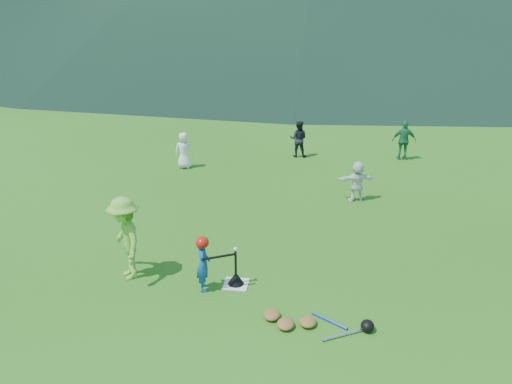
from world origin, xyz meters
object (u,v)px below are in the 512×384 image
fielder_d (357,181)px  batting_tee (236,278)px  home_plate (236,284)px  fielder_c (404,140)px  adult_coach (125,238)px  fielder_b (298,139)px  fielder_a (184,150)px  equipment_pile (308,322)px  batter_child (203,264)px

fielder_d → batting_tee: size_ratio=1.58×
home_plate → fielder_c: 9.47m
adult_coach → fielder_b: size_ratio=1.32×
fielder_a → fielder_d: bearing=150.9°
adult_coach → fielder_b: (2.63, 8.39, -0.19)m
home_plate → fielder_d: fielder_d is taller
home_plate → fielder_b: (0.56, 8.38, 0.60)m
adult_coach → batting_tee: 2.19m
adult_coach → batting_tee: size_ratio=2.38×
adult_coach → fielder_a: adult_coach is taller
home_plate → adult_coach: adult_coach is taller
fielder_a → fielder_c: 7.18m
fielder_d → equipment_pile: bearing=63.6°
home_plate → adult_coach: (-2.08, -0.01, 0.80)m
fielder_b → fielder_c: (3.46, 0.18, 0.04)m
home_plate → adult_coach: 2.23m
batter_child → fielder_a: (-2.35, 6.85, 0.06)m
fielder_a → fielder_c: size_ratio=0.87×
adult_coach → batting_tee: bearing=54.8°
fielder_c → batting_tee: bearing=63.2°
home_plate → equipment_pile: size_ratio=0.25×
equipment_pile → home_plate: bearing=142.8°
fielder_a → fielder_d: fielder_a is taller
adult_coach → fielder_c: (6.09, 8.57, -0.15)m
fielder_d → equipment_pile: 5.77m
batting_tee → fielder_d: bearing=63.0°
adult_coach → fielder_c: bearing=109.0°
fielder_a → batting_tee: bearing=105.5°
equipment_pile → fielder_c: bearing=74.7°
fielder_b → fielder_c: size_ratio=0.94×
fielder_b → home_plate: bearing=89.8°
home_plate → fielder_c: fielder_c is taller
home_plate → equipment_pile: bearing=-37.2°
adult_coach → fielder_c: size_ratio=1.24×
fielder_a → fielder_b: size_ratio=0.93×
batter_child → fielder_c: (4.56, 8.79, 0.14)m
home_plate → batting_tee: bearing=0.0°
home_plate → fielder_d: (2.35, 4.61, 0.53)m
fielder_b → fielder_a: bearing=30.6°
batter_child → equipment_pile: batter_child is taller
batting_tee → fielder_a: bearing=113.7°
fielder_d → batting_tee: 5.19m
fielder_c → fielder_d: 4.28m
home_plate → batter_child: 0.78m
batter_child → fielder_a: bearing=5.1°
adult_coach → fielder_b: adult_coach is taller
adult_coach → fielder_c: adult_coach is taller
fielder_a → batting_tee: fielder_a is taller
home_plate → batting_tee: 0.12m
batting_tee → equipment_pile: size_ratio=0.38×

